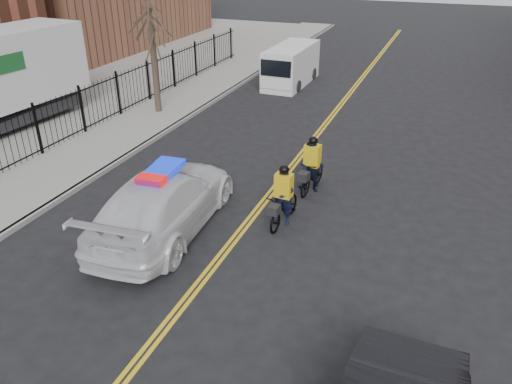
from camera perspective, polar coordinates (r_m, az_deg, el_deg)
The scene contains 11 objects.
ground at distance 12.72m, azimuth -4.96°, elevation -8.51°, with size 120.00×120.00×0.00m, color black.
center_line_left at distance 19.32m, azimuth 5.20°, elevation 4.60°, with size 0.10×60.00×0.01m, color yellow.
center_line_right at distance 19.28m, azimuth 5.66°, elevation 4.53°, with size 0.10×60.00×0.01m, color yellow.
sidewalk at distance 22.34m, azimuth -13.48°, elevation 7.32°, with size 3.00×60.00×0.15m, color gray.
curb at distance 21.55m, azimuth -10.15°, elevation 6.91°, with size 0.20×60.00×0.15m, color gray.
iron_fence at distance 22.92m, azimuth -16.90°, elevation 9.84°, with size 0.12×28.00×2.00m, color black, non-canonical shape.
street_tree at distance 23.14m, azimuth -11.82°, elevation 17.06°, with size 3.20×3.20×4.80m.
police_cruiser at distance 14.01m, azimuth -10.46°, elevation -1.10°, with size 2.84×6.07×1.87m.
cargo_van at distance 28.35m, azimuth 3.95°, elevation 14.15°, with size 2.01×5.00×2.08m.
cyclist_near at distance 14.20m, azimuth 3.12°, elevation -1.32°, with size 0.80×1.90×1.82m.
cyclist_far at distance 16.08m, azimuth 6.36°, elevation 2.54°, with size 0.90×1.89×1.86m.
Camera 1 is at (4.75, -9.18, 7.41)m, focal length 35.00 mm.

